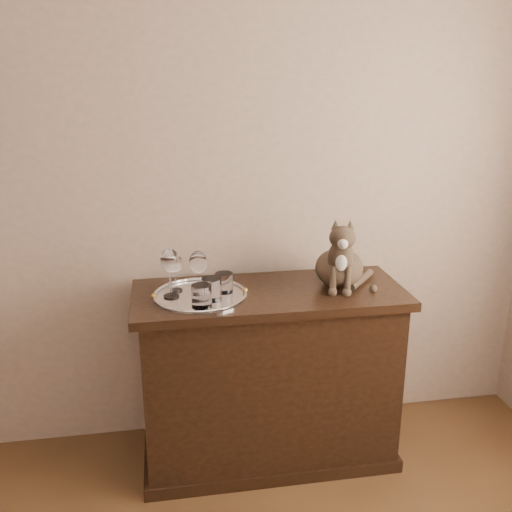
{
  "coord_description": "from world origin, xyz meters",
  "views": [
    {
      "loc": [
        0.15,
        -0.36,
        1.76
      ],
      "look_at": [
        0.54,
        1.95,
        1.01
      ],
      "focal_mm": 40.0,
      "sensor_mm": 36.0,
      "label": 1
    }
  ],
  "objects": [
    {
      "name": "tumbler_b",
      "position": [
        0.29,
        1.79,
        0.9
      ],
      "size": [
        0.08,
        0.08,
        0.09
      ],
      "primitive_type": "cylinder",
      "color": "silver",
      "rests_on": "tray"
    },
    {
      "name": "sideboard",
      "position": [
        0.6,
        1.94,
        0.42
      ],
      "size": [
        1.2,
        0.5,
        0.85
      ],
      "primitive_type": null,
      "color": "black",
      "rests_on": "ground"
    },
    {
      "name": "wall_back",
      "position": [
        0.0,
        2.25,
        1.35
      ],
      "size": [
        4.0,
        0.1,
        2.7
      ],
      "primitive_type": "cube",
      "color": "tan",
      "rests_on": "ground"
    },
    {
      "name": "wine_glass_c",
      "position": [
        0.17,
        1.92,
        0.96
      ],
      "size": [
        0.08,
        0.08,
        0.21
      ],
      "primitive_type": null,
      "color": "white",
      "rests_on": "tray"
    },
    {
      "name": "wine_glass_a",
      "position": [
        0.2,
        1.99,
        0.94
      ],
      "size": [
        0.06,
        0.06,
        0.17
      ],
      "primitive_type": null,
      "color": "white",
      "rests_on": "tray"
    },
    {
      "name": "tumbler_c",
      "position": [
        0.4,
        1.94,
        0.9
      ],
      "size": [
        0.08,
        0.08,
        0.09
      ],
      "primitive_type": "cylinder",
      "color": "silver",
      "rests_on": "tray"
    },
    {
      "name": "tumbler_a",
      "position": [
        0.34,
        1.86,
        0.91
      ],
      "size": [
        0.08,
        0.08,
        0.09
      ],
      "primitive_type": "cylinder",
      "color": "white",
      "rests_on": "tray"
    },
    {
      "name": "cat",
      "position": [
        0.92,
        1.96,
        1.02
      ],
      "size": [
        0.4,
        0.38,
        0.33
      ],
      "primitive_type": null,
      "rotation": [
        0.0,
        0.0,
        -0.26
      ],
      "color": "#4C3A2D",
      "rests_on": "sideboard"
    },
    {
      "name": "tray",
      "position": [
        0.29,
        1.91,
        0.85
      ],
      "size": [
        0.4,
        0.4,
        0.01
      ],
      "primitive_type": "cylinder",
      "color": "silver",
      "rests_on": "sideboard"
    },
    {
      "name": "wine_glass_d",
      "position": [
        0.29,
        1.9,
        0.96
      ],
      "size": [
        0.08,
        0.08,
        0.2
      ],
      "primitive_type": null,
      "color": "white",
      "rests_on": "tray"
    }
  ]
}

